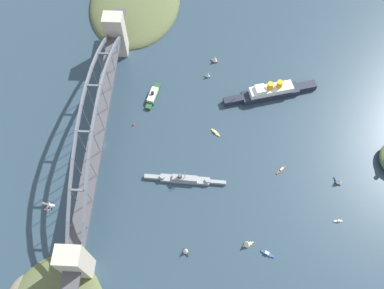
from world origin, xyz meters
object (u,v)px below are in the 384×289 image
Objects in this scene: small_boat_1 at (208,75)px; ocean_liner at (271,92)px; small_boat_7 at (215,132)px; small_boat_6 at (247,243)px; small_boat_2 at (339,180)px; seaplane_taxiing_near_bridge at (49,206)px; small_boat_8 at (281,170)px; naval_cruiser at (184,179)px; small_boat_3 at (338,221)px; small_boat_0 at (267,253)px; small_boat_5 at (215,59)px; channel_marker_buoy at (133,125)px; harbor_ferry_steamer at (153,95)px; small_boat_4 at (186,251)px; harbor_arch_bridge at (98,130)px.

ocean_liner is at bearing 72.21° from small_boat_1.
small_boat_1 is at bearing -172.19° from small_boat_7.
ocean_liner reaches higher than small_boat_1.
small_boat_2 is at bearing 126.07° from small_boat_6.
seaplane_taxiing_near_bridge is 199.64m from small_boat_8.
small_boat_3 is at bearing 76.70° from naval_cruiser.
small_boat_0 is 179.47m from small_boat_1.
small_boat_5 is at bearing -147.23° from small_boat_3.
small_boat_0 is at bearing 46.57° from channel_marker_buoy.
naval_cruiser is at bearing -27.81° from small_boat_7.
seaplane_taxiing_near_bridge reaches higher than small_boat_8.
small_boat_5 is (-19.53, 6.48, 0.44)m from small_boat_1.
small_boat_6 is 148.08m from channel_marker_buoy.
small_boat_8 is (71.74, 118.78, -1.75)m from harbor_ferry_steamer.
small_boat_5 is at bearing 169.92° from naval_cruiser.
small_boat_6 is (-6.26, -15.91, 3.30)m from small_boat_0.
naval_cruiser is 8.01× the size of small_boat_7.
small_boat_4 is at bearing -76.01° from small_boat_3.
small_boat_0 is at bearing 68.53° from small_boat_6.
ocean_liner is 133.15m from small_boat_3.
small_boat_7 is (-44.25, -106.32, -3.41)m from small_boat_2.
small_boat_2 is (-33.45, 243.19, 1.90)m from seaplane_taxiing_near_bridge.
small_boat_7 is at bearing -120.98° from small_boat_8.
small_boat_4 reaches higher than small_boat_8.
ocean_liner reaches higher than small_boat_0.
naval_cruiser is 131.35m from small_boat_3.
small_boat_3 is at bearing 116.34° from small_boat_0.
small_boat_7 is at bearing -158.28° from small_boat_0.
small_boat_0 is 89.96m from small_boat_2.
channel_marker_buoy reaches higher than small_boat_3.
small_boat_2 is at bearing 46.84° from small_boat_1.
small_boat_7 is 3.20× the size of channel_marker_buoy.
ocean_liner is at bearing 107.33° from channel_marker_buoy.
channel_marker_buoy is (39.81, -127.59, -4.54)m from ocean_liner.
small_boat_1 is 64.31m from small_boat_7.
small_boat_1 is 119.13m from small_boat_8.
small_boat_7 is (63.65, 8.73, -2.72)m from small_boat_1.
channel_marker_buoy is at bearing -135.90° from small_boat_6.
small_boat_3 is (-29.23, 59.03, -0.10)m from small_boat_0.
small_boat_7 is (-101.89, -27.18, -3.42)m from small_boat_6.
harbor_arch_bridge reaches higher than small_boat_1.
small_boat_4 reaches higher than seaplane_taxiing_near_bridge.
seaplane_taxiing_near_bridge is 1.27× the size of small_boat_2.
small_boat_6 is (138.73, 87.83, 1.67)m from harbor_ferry_steamer.
small_boat_2 is 0.99× the size of small_boat_7.
naval_cruiser is 2.28× the size of harbor_ferry_steamer.
naval_cruiser is 9.87× the size of small_boat_3.
small_boat_2 is (107.90, 115.06, 0.69)m from small_boat_1.
small_boat_0 is at bearing -3.25° from ocean_liner.
harbor_ferry_steamer is 4.33× the size of small_boat_3.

